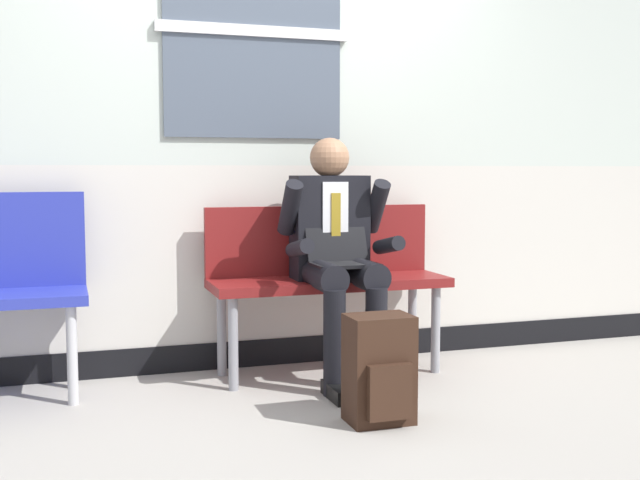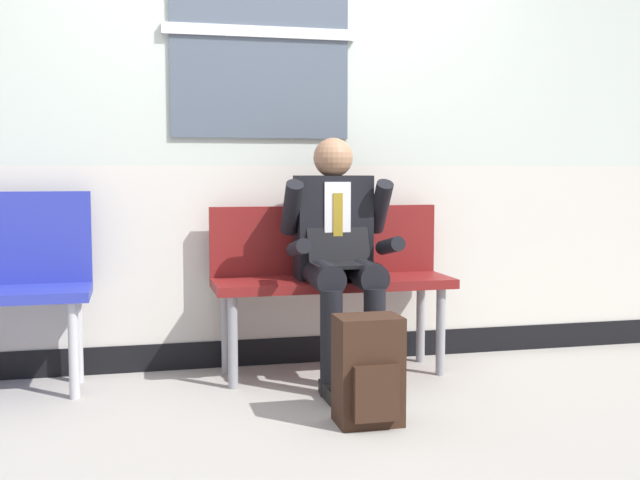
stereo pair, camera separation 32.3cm
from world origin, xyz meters
name	(u,v)px [view 1 (the left image)]	position (x,y,z in m)	size (l,w,h in m)	color
ground_plane	(309,398)	(0.00, 0.00, 0.00)	(18.00, 18.00, 0.00)	#9E9991
station_wall	(269,111)	(0.00, 0.75, 1.43)	(6.13, 0.17, 2.88)	beige
bench_with_person	(325,271)	(0.24, 0.47, 0.56)	(1.28, 0.42, 0.90)	maroon
person_seated	(338,250)	(0.24, 0.27, 0.69)	(0.57, 0.70, 1.27)	black
backpack	(380,370)	(0.18, -0.45, 0.23)	(0.28, 0.24, 0.47)	#331E14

